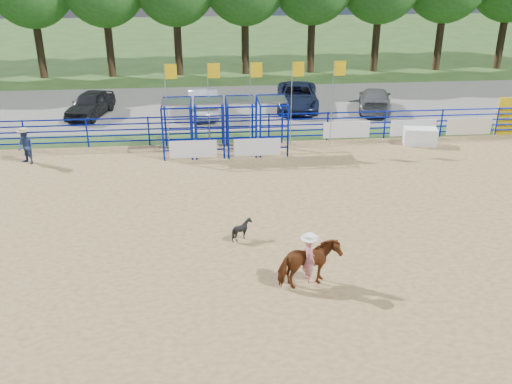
% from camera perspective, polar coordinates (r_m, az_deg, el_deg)
% --- Properties ---
extents(ground, '(120.00, 120.00, 0.00)m').
position_cam_1_polar(ground, '(20.10, 4.47, -4.39)').
color(ground, '#365522').
rests_on(ground, ground).
extents(arena_dirt, '(30.00, 20.00, 0.02)m').
position_cam_1_polar(arena_dirt, '(20.10, 4.47, -4.37)').
color(arena_dirt, '#A08250').
rests_on(arena_dirt, ground).
extents(gravel_strip, '(40.00, 10.00, 0.01)m').
position_cam_1_polar(gravel_strip, '(35.83, 0.02, 8.70)').
color(gravel_strip, slate).
rests_on(gravel_strip, ground).
extents(announcer_table, '(1.70, 1.02, 0.85)m').
position_cam_1_polar(announcer_table, '(29.77, 16.08, 5.35)').
color(announcer_table, white).
rests_on(announcer_table, arena_dirt).
extents(horse_and_rider, '(1.97, 1.29, 2.47)m').
position_cam_1_polar(horse_and_rider, '(16.92, 5.31, -6.86)').
color(horse_and_rider, '#663014').
rests_on(horse_and_rider, arena_dirt).
extents(calf, '(0.75, 0.69, 0.74)m').
position_cam_1_polar(calf, '(19.64, -1.40, -3.75)').
color(calf, black).
rests_on(calf, arena_dirt).
extents(spectator_cowboy, '(1.00, 0.96, 1.67)m').
position_cam_1_polar(spectator_cowboy, '(28.05, -22.06, 4.26)').
color(spectator_cowboy, navy).
rests_on(spectator_cowboy, arena_dirt).
extents(car_a, '(2.72, 4.48, 1.43)m').
position_cam_1_polar(car_a, '(34.73, -16.25, 8.46)').
color(car_a, black).
rests_on(car_a, gravel_strip).
extents(car_b, '(1.86, 4.78, 1.55)m').
position_cam_1_polar(car_b, '(33.87, -5.38, 9.04)').
color(car_b, gray).
rests_on(car_b, gravel_strip).
extents(car_c, '(3.08, 5.52, 1.46)m').
position_cam_1_polar(car_c, '(35.07, 4.15, 9.53)').
color(car_c, black).
rests_on(car_c, gravel_strip).
extents(car_d, '(2.96, 4.90, 1.33)m').
position_cam_1_polar(car_d, '(35.25, 11.79, 9.05)').
color(car_d, '#545557').
rests_on(car_d, gravel_strip).
extents(perimeter_fence, '(30.10, 20.10, 1.50)m').
position_cam_1_polar(perimeter_fence, '(19.76, 4.54, -2.48)').
color(perimeter_fence, '#07169B').
rests_on(perimeter_fence, ground).
extents(chute_assembly, '(19.32, 2.41, 4.20)m').
position_cam_1_polar(chute_assembly, '(27.54, -2.38, 6.57)').
color(chute_assembly, '#07169B').
rests_on(chute_assembly, ground).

